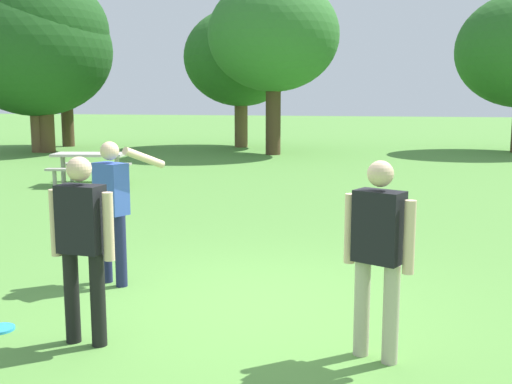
{
  "coord_description": "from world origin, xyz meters",
  "views": [
    {
      "loc": [
        1.39,
        -5.92,
        2.14
      ],
      "look_at": [
        -0.18,
        1.16,
        1.0
      ],
      "focal_mm": 43.02,
      "sensor_mm": 36.0,
      "label": 1
    }
  ],
  "objects_px": {
    "frisbee": "(0,329)",
    "tree_back_left": "(274,36)",
    "person_bystander": "(82,238)",
    "picnic_table_near": "(90,162)",
    "person_thrower": "(112,201)",
    "tree_slender_mid": "(241,58)",
    "tree_broad_center": "(35,51)",
    "tree_far_right": "(42,31)",
    "tree_tall_left": "(64,55)",
    "person_catcher": "(378,247)"
  },
  "relations": [
    {
      "from": "picnic_table_near",
      "to": "tree_far_right",
      "type": "relative_size",
      "value": 0.29
    },
    {
      "from": "person_thrower",
      "to": "tree_back_left",
      "type": "distance_m",
      "value": 16.19
    },
    {
      "from": "tree_slender_mid",
      "to": "person_bystander",
      "type": "bearing_deg",
      "value": -79.85
    },
    {
      "from": "person_bystander",
      "to": "tree_slender_mid",
      "type": "bearing_deg",
      "value": 100.15
    },
    {
      "from": "tree_broad_center",
      "to": "tree_slender_mid",
      "type": "relative_size",
      "value": 1.1
    },
    {
      "from": "person_thrower",
      "to": "tree_far_right",
      "type": "distance_m",
      "value": 18.07
    },
    {
      "from": "person_bystander",
      "to": "tree_tall_left",
      "type": "relative_size",
      "value": 0.3
    },
    {
      "from": "person_thrower",
      "to": "tree_tall_left",
      "type": "xyz_separation_m",
      "value": [
        -10.45,
        17.54,
        2.87
      ]
    },
    {
      "from": "person_catcher",
      "to": "frisbee",
      "type": "xyz_separation_m",
      "value": [
        -3.4,
        -0.12,
        -0.93
      ]
    },
    {
      "from": "person_bystander",
      "to": "tree_slender_mid",
      "type": "xyz_separation_m",
      "value": [
        -3.66,
        20.45,
        2.74
      ]
    },
    {
      "from": "tree_tall_left",
      "to": "tree_broad_center",
      "type": "xyz_separation_m",
      "value": [
        0.32,
        -2.72,
        -0.03
      ]
    },
    {
      "from": "person_bystander",
      "to": "frisbee",
      "type": "distance_m",
      "value": 1.32
    },
    {
      "from": "person_thrower",
      "to": "person_catcher",
      "type": "distance_m",
      "value": 3.3
    },
    {
      "from": "person_catcher",
      "to": "tree_far_right",
      "type": "height_order",
      "value": "tree_far_right"
    },
    {
      "from": "tree_tall_left",
      "to": "tree_slender_mid",
      "type": "height_order",
      "value": "tree_slender_mid"
    },
    {
      "from": "tree_tall_left",
      "to": "tree_back_left",
      "type": "xyz_separation_m",
      "value": [
        9.24,
        -1.73,
        0.42
      ]
    },
    {
      "from": "picnic_table_near",
      "to": "tree_broad_center",
      "type": "bearing_deg",
      "value": 128.63
    },
    {
      "from": "person_thrower",
      "to": "person_bystander",
      "type": "bearing_deg",
      "value": -72.83
    },
    {
      "from": "frisbee",
      "to": "tree_broad_center",
      "type": "relative_size",
      "value": 0.04
    },
    {
      "from": "picnic_table_near",
      "to": "tree_slender_mid",
      "type": "xyz_separation_m",
      "value": [
        0.91,
        11.57,
        3.12
      ]
    },
    {
      "from": "person_catcher",
      "to": "tree_tall_left",
      "type": "height_order",
      "value": "tree_tall_left"
    },
    {
      "from": "tree_tall_left",
      "to": "person_catcher",
      "type": "bearing_deg",
      "value": -54.7
    },
    {
      "from": "tree_tall_left",
      "to": "tree_far_right",
      "type": "relative_size",
      "value": 0.83
    },
    {
      "from": "frisbee",
      "to": "picnic_table_near",
      "type": "relative_size",
      "value": 0.14
    },
    {
      "from": "tree_slender_mid",
      "to": "person_thrower",
      "type": "bearing_deg",
      "value": -80.48
    },
    {
      "from": "person_catcher",
      "to": "frisbee",
      "type": "bearing_deg",
      "value": -177.9
    },
    {
      "from": "person_thrower",
      "to": "person_catcher",
      "type": "xyz_separation_m",
      "value": [
        2.98,
        -1.42,
        -0.02
      ]
    },
    {
      "from": "person_catcher",
      "to": "tree_back_left",
      "type": "relative_size",
      "value": 0.26
    },
    {
      "from": "tree_broad_center",
      "to": "tree_far_right",
      "type": "relative_size",
      "value": 0.95
    },
    {
      "from": "tree_tall_left",
      "to": "tree_back_left",
      "type": "bearing_deg",
      "value": -10.6
    },
    {
      "from": "tree_tall_left",
      "to": "tree_back_left",
      "type": "relative_size",
      "value": 0.87
    },
    {
      "from": "tree_back_left",
      "to": "person_bystander",
      "type": "bearing_deg",
      "value": -84.39
    },
    {
      "from": "person_bystander",
      "to": "picnic_table_near",
      "type": "xyz_separation_m",
      "value": [
        -4.57,
        8.88,
        -0.38
      ]
    },
    {
      "from": "frisbee",
      "to": "tree_back_left",
      "type": "xyz_separation_m",
      "value": [
        -0.79,
        17.35,
        4.24
      ]
    },
    {
      "from": "tree_back_left",
      "to": "tree_tall_left",
      "type": "bearing_deg",
      "value": 169.4
    },
    {
      "from": "tree_back_left",
      "to": "tree_far_right",
      "type": "bearing_deg",
      "value": -173.21
    },
    {
      "from": "tree_back_left",
      "to": "person_catcher",
      "type": "bearing_deg",
      "value": -76.35
    },
    {
      "from": "tree_broad_center",
      "to": "person_thrower",
      "type": "bearing_deg",
      "value": -55.65
    },
    {
      "from": "person_catcher",
      "to": "tree_broad_center",
      "type": "bearing_deg",
      "value": 128.91
    },
    {
      "from": "person_bystander",
      "to": "tree_broad_center",
      "type": "distance_m",
      "value": 19.82
    },
    {
      "from": "frisbee",
      "to": "picnic_table_near",
      "type": "distance_m",
      "value": 9.52
    },
    {
      "from": "picnic_table_near",
      "to": "tree_tall_left",
      "type": "xyz_separation_m",
      "value": [
        -6.38,
        10.31,
        3.27
      ]
    },
    {
      "from": "picnic_table_near",
      "to": "tree_back_left",
      "type": "relative_size",
      "value": 0.31
    },
    {
      "from": "frisbee",
      "to": "tree_far_right",
      "type": "distance_m",
      "value": 19.35
    },
    {
      "from": "tree_tall_left",
      "to": "tree_far_right",
      "type": "distance_m",
      "value": 2.91
    },
    {
      "from": "person_bystander",
      "to": "tree_broad_center",
      "type": "bearing_deg",
      "value": 122.86
    },
    {
      "from": "person_thrower",
      "to": "tree_slender_mid",
      "type": "xyz_separation_m",
      "value": [
        -3.15,
        18.8,
        2.72
      ]
    },
    {
      "from": "picnic_table_near",
      "to": "tree_back_left",
      "type": "bearing_deg",
      "value": 71.58
    },
    {
      "from": "person_thrower",
      "to": "tree_far_right",
      "type": "xyz_separation_m",
      "value": [
        -9.76,
        14.79,
        3.54
      ]
    },
    {
      "from": "tree_tall_left",
      "to": "tree_back_left",
      "type": "distance_m",
      "value": 9.41
    }
  ]
}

